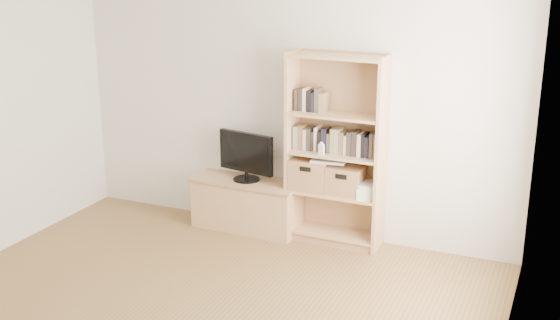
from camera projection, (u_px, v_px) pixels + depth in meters
The scene contains 12 objects.
back_wall at pixel (290, 101), 6.74m from camera, with size 4.50×0.02×2.60m, color silver.
right_wall at pixel (501, 229), 3.68m from camera, with size 0.02×5.00×2.60m, color silver.
tv_stand at pixel (247, 205), 7.01m from camera, with size 1.07×0.40×0.49m, color tan.
bookshelf at pixel (335, 151), 6.51m from camera, with size 0.91×0.32×1.82m, color tan.
television at pixel (246, 157), 6.86m from camera, with size 0.61×0.05×0.48m, color black.
books_row_mid at pixel (336, 142), 6.50m from camera, with size 0.74×0.15×0.20m, color gray.
books_row_upper at pixel (317, 100), 6.47m from camera, with size 0.41×0.15×0.22m, color gray.
baby_monitor at pixel (321, 149), 6.45m from camera, with size 0.05×0.03×0.10m, color white.
basket_left at pixel (311, 174), 6.67m from camera, with size 0.36×0.30×0.30m, color #A36B49.
basket_right at pixel (346, 180), 6.54m from camera, with size 0.32×0.27×0.27m, color #A36B49.
laptop at pixel (329, 160), 6.55m from camera, with size 0.32×0.22×0.03m, color white.
magazine_stack at pixel (366, 191), 6.48m from camera, with size 0.17×0.25×0.11m, color silver.
Camera 1 is at (2.55, -3.60, 2.72)m, focal length 45.00 mm.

